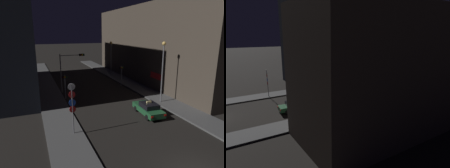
% 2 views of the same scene
% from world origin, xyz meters
% --- Properties ---
extents(sidewalk_left, '(3.23, 54.84, 0.18)m').
position_xyz_m(sidewalk_left, '(-6.90, 25.42, 0.09)').
color(sidewalk_left, '#4C4C4C').
rests_on(sidewalk_left, ground_plane).
extents(sidewalk_right, '(3.23, 54.84, 0.18)m').
position_xyz_m(sidewalk_right, '(6.90, 25.42, 0.09)').
color(sidewalk_right, '#4C4C4C').
rests_on(sidewalk_right, ground_plane).
extents(building_facade_right, '(9.33, 35.37, 13.44)m').
position_xyz_m(building_facade_right, '(13.14, 24.47, 6.72)').
color(building_facade_right, '#473D33').
rests_on(building_facade_right, ground_plane).
extents(taxi, '(2.04, 4.54, 1.62)m').
position_xyz_m(taxi, '(2.48, 9.79, 0.74)').
color(taxi, '#1E512D').
rests_on(taxi, ground_plane).
extents(traffic_light_overhead, '(3.74, 0.42, 5.82)m').
position_xyz_m(traffic_light_overhead, '(-3.71, 22.16, 4.14)').
color(traffic_light_overhead, slate).
rests_on(traffic_light_overhead, ground_plane).
extents(traffic_light_left_kerb, '(0.80, 0.42, 3.32)m').
position_xyz_m(traffic_light_left_kerb, '(-5.03, 18.95, 2.41)').
color(traffic_light_left_kerb, slate).
rests_on(traffic_light_left_kerb, ground_plane).
extents(traffic_light_right_kerb, '(0.80, 0.42, 3.36)m').
position_xyz_m(traffic_light_right_kerb, '(5.03, 22.43, 2.43)').
color(traffic_light_right_kerb, slate).
rests_on(traffic_light_right_kerb, ground_plane).
extents(sign_pole_left, '(0.62, 0.10, 4.61)m').
position_xyz_m(sign_pole_left, '(-6.13, 8.37, 2.93)').
color(sign_pole_left, slate).
rests_on(sign_pole_left, sidewalk_left).
extents(street_lamp_near_block, '(0.49, 0.49, 7.65)m').
position_xyz_m(street_lamp_near_block, '(6.10, 12.58, 5.25)').
color(street_lamp_near_block, slate).
rests_on(street_lamp_near_block, sidewalk_right).
extents(street_lamp_far_block, '(0.54, 0.54, 6.92)m').
position_xyz_m(street_lamp_far_block, '(6.13, 29.96, 5.08)').
color(street_lamp_far_block, slate).
rests_on(street_lamp_far_block, sidewalk_right).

